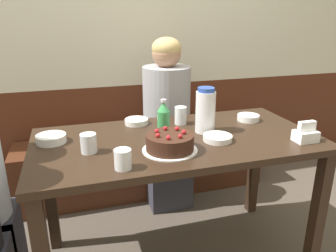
{
  "coord_description": "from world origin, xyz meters",
  "views": [
    {
      "loc": [
        -0.5,
        -1.49,
        1.36
      ],
      "look_at": [
        -0.03,
        0.05,
        0.81
      ],
      "focal_mm": 35.0,
      "sensor_mm": 36.0,
      "label": 1
    }
  ],
  "objects_px": {
    "bowl_side_dish": "(218,138)",
    "soju_bottle": "(164,118)",
    "bench_seat": "(144,164)",
    "napkin_holder": "(306,134)",
    "bowl_sauce_shallow": "(51,139)",
    "person_pale_blue_shirt": "(167,128)",
    "water_pitcher": "(205,111)",
    "glass_tumbler_short": "(123,159)",
    "birthday_cake": "(170,143)",
    "bowl_rice_small": "(248,118)",
    "glass_water_tall": "(89,143)",
    "bowl_soup_white": "(136,121)",
    "glass_shot_small": "(181,115)"
  },
  "relations": [
    {
      "from": "glass_shot_small",
      "to": "bowl_soup_white",
      "type": "bearing_deg",
      "value": 163.67
    },
    {
      "from": "bowl_sauce_shallow",
      "to": "person_pale_blue_shirt",
      "type": "height_order",
      "value": "person_pale_blue_shirt"
    },
    {
      "from": "bowl_rice_small",
      "to": "glass_water_tall",
      "type": "xyz_separation_m",
      "value": [
        -0.94,
        -0.21,
        0.03
      ]
    },
    {
      "from": "bowl_rice_small",
      "to": "bowl_side_dish",
      "type": "relative_size",
      "value": 0.89
    },
    {
      "from": "bowl_soup_white",
      "to": "bowl_sauce_shallow",
      "type": "relative_size",
      "value": 0.92
    },
    {
      "from": "glass_shot_small",
      "to": "glass_water_tall",
      "type": "bearing_deg",
      "value": -153.63
    },
    {
      "from": "bowl_soup_white",
      "to": "bowl_side_dish",
      "type": "xyz_separation_m",
      "value": [
        0.34,
        -0.37,
        -0.0
      ]
    },
    {
      "from": "napkin_holder",
      "to": "glass_tumbler_short",
      "type": "height_order",
      "value": "napkin_holder"
    },
    {
      "from": "water_pitcher",
      "to": "person_pale_blue_shirt",
      "type": "relative_size",
      "value": 0.2
    },
    {
      "from": "glass_shot_small",
      "to": "bench_seat",
      "type": "bearing_deg",
      "value": 98.06
    },
    {
      "from": "water_pitcher",
      "to": "bowl_rice_small",
      "type": "bearing_deg",
      "value": 17.94
    },
    {
      "from": "birthday_cake",
      "to": "person_pale_blue_shirt",
      "type": "height_order",
      "value": "person_pale_blue_shirt"
    },
    {
      "from": "birthday_cake",
      "to": "bowl_side_dish",
      "type": "distance_m",
      "value": 0.27
    },
    {
      "from": "glass_water_tall",
      "to": "bench_seat",
      "type": "bearing_deg",
      "value": 63.4
    },
    {
      "from": "soju_bottle",
      "to": "bowl_soup_white",
      "type": "xyz_separation_m",
      "value": [
        -0.1,
        0.21,
        -0.07
      ]
    },
    {
      "from": "soju_bottle",
      "to": "person_pale_blue_shirt",
      "type": "distance_m",
      "value": 0.64
    },
    {
      "from": "bowl_side_dish",
      "to": "glass_tumbler_short",
      "type": "bearing_deg",
      "value": -161.02
    },
    {
      "from": "bowl_sauce_shallow",
      "to": "glass_tumbler_short",
      "type": "xyz_separation_m",
      "value": [
        0.29,
        -0.39,
        0.02
      ]
    },
    {
      "from": "bowl_soup_white",
      "to": "bowl_sauce_shallow",
      "type": "distance_m",
      "value": 0.49
    },
    {
      "from": "glass_water_tall",
      "to": "water_pitcher",
      "type": "bearing_deg",
      "value": 9.43
    },
    {
      "from": "bench_seat",
      "to": "bowl_sauce_shallow",
      "type": "bearing_deg",
      "value": -130.8
    },
    {
      "from": "birthday_cake",
      "to": "glass_tumbler_short",
      "type": "relative_size",
      "value": 3.05
    },
    {
      "from": "bowl_soup_white",
      "to": "glass_shot_small",
      "type": "height_order",
      "value": "glass_shot_small"
    },
    {
      "from": "birthday_cake",
      "to": "soju_bottle",
      "type": "height_order",
      "value": "soju_bottle"
    },
    {
      "from": "glass_water_tall",
      "to": "glass_tumbler_short",
      "type": "bearing_deg",
      "value": -59.84
    },
    {
      "from": "bowl_side_dish",
      "to": "bowl_soup_white",
      "type": "bearing_deg",
      "value": 132.07
    },
    {
      "from": "soju_bottle",
      "to": "glass_water_tall",
      "type": "height_order",
      "value": "soju_bottle"
    },
    {
      "from": "bowl_side_dish",
      "to": "glass_shot_small",
      "type": "height_order",
      "value": "glass_shot_small"
    },
    {
      "from": "bench_seat",
      "to": "birthday_cake",
      "type": "distance_m",
      "value": 1.14
    },
    {
      "from": "glass_tumbler_short",
      "to": "soju_bottle",
      "type": "bearing_deg",
      "value": 51.28
    },
    {
      "from": "glass_water_tall",
      "to": "person_pale_blue_shirt",
      "type": "distance_m",
      "value": 0.92
    },
    {
      "from": "bowl_side_dish",
      "to": "soju_bottle",
      "type": "bearing_deg",
      "value": 144.96
    },
    {
      "from": "bowl_sauce_shallow",
      "to": "glass_tumbler_short",
      "type": "bearing_deg",
      "value": -52.98
    },
    {
      "from": "soju_bottle",
      "to": "bowl_rice_small",
      "type": "height_order",
      "value": "soju_bottle"
    },
    {
      "from": "water_pitcher",
      "to": "bowl_soup_white",
      "type": "xyz_separation_m",
      "value": [
        -0.33,
        0.23,
        -0.1
      ]
    },
    {
      "from": "bench_seat",
      "to": "napkin_holder",
      "type": "bearing_deg",
      "value": -60.85
    },
    {
      "from": "napkin_holder",
      "to": "birthday_cake",
      "type": "bearing_deg",
      "value": 172.83
    },
    {
      "from": "soju_bottle",
      "to": "bowl_side_dish",
      "type": "relative_size",
      "value": 1.3
    },
    {
      "from": "napkin_holder",
      "to": "bowl_soup_white",
      "type": "bearing_deg",
      "value": 145.75
    },
    {
      "from": "napkin_holder",
      "to": "glass_water_tall",
      "type": "relative_size",
      "value": 1.23
    },
    {
      "from": "birthday_cake",
      "to": "bowl_sauce_shallow",
      "type": "distance_m",
      "value": 0.59
    },
    {
      "from": "water_pitcher",
      "to": "glass_tumbler_short",
      "type": "height_order",
      "value": "water_pitcher"
    },
    {
      "from": "bench_seat",
      "to": "bowl_soup_white",
      "type": "relative_size",
      "value": 14.26
    },
    {
      "from": "bowl_sauce_shallow",
      "to": "napkin_holder",
      "type": "bearing_deg",
      "value": -16.16
    },
    {
      "from": "birthday_cake",
      "to": "napkin_holder",
      "type": "bearing_deg",
      "value": -7.17
    },
    {
      "from": "bench_seat",
      "to": "bowl_side_dish",
      "type": "distance_m",
      "value": 1.09
    },
    {
      "from": "bench_seat",
      "to": "bowl_side_dish",
      "type": "height_order",
      "value": "bowl_side_dish"
    },
    {
      "from": "bowl_sauce_shallow",
      "to": "person_pale_blue_shirt",
      "type": "bearing_deg",
      "value": 34.21
    },
    {
      "from": "napkin_holder",
      "to": "glass_water_tall",
      "type": "xyz_separation_m",
      "value": [
        -1.04,
        0.17,
        0.01
      ]
    },
    {
      "from": "bowl_soup_white",
      "to": "glass_shot_small",
      "type": "distance_m",
      "value": 0.26
    }
  ]
}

